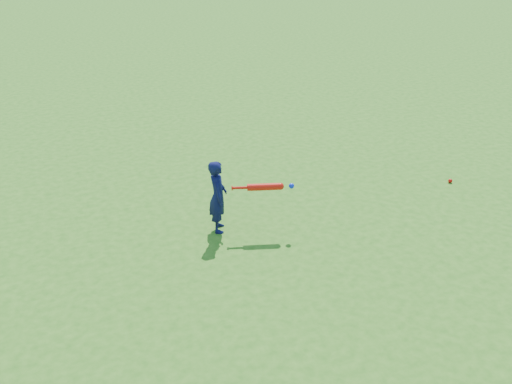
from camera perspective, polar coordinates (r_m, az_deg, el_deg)
ground at (r=7.87m, az=-0.14°, el=-2.91°), size 80.00×80.00×0.00m
child at (r=7.45m, az=-3.83°, el=-0.44°), size 0.33×0.41×1.00m
ground_ball_red at (r=9.44m, az=18.85°, el=1.06°), size 0.06×0.06×0.06m
bat_swing at (r=7.37m, az=1.08°, el=0.52°), size 0.79×0.29×0.09m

